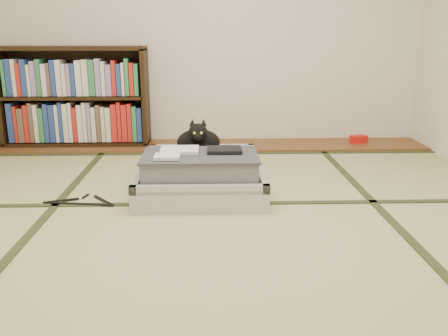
{
  "coord_description": "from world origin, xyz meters",
  "views": [
    {
      "loc": [
        -0.04,
        -2.41,
        1.03
      ],
      "look_at": [
        0.05,
        0.35,
        0.25
      ],
      "focal_mm": 38.0,
      "sensor_mm": 36.0,
      "label": 1
    }
  ],
  "objects": [
    {
      "name": "floor",
      "position": [
        0.0,
        0.0,
        0.0
      ],
      "size": [
        4.5,
        4.5,
        0.0
      ],
      "primitive_type": "plane",
      "color": "tan",
      "rests_on": "ground"
    },
    {
      "name": "wood_strip",
      "position": [
        0.0,
        2.0,
        0.01
      ],
      "size": [
        4.0,
        0.5,
        0.02
      ],
      "primitive_type": "cube",
      "color": "brown",
      "rests_on": "ground"
    },
    {
      "name": "red_item",
      "position": [
        1.41,
        2.03,
        0.06
      ],
      "size": [
        0.17,
        0.13,
        0.07
      ],
      "primitive_type": "cube",
      "rotation": [
        0.0,
        0.0,
        0.32
      ],
      "color": "red",
      "rests_on": "wood_strip"
    },
    {
      "name": "tatami_borders",
      "position": [
        0.0,
        0.49,
        0.0
      ],
      "size": [
        4.0,
        4.5,
        0.01
      ],
      "color": "#2D381E",
      "rests_on": "ground"
    },
    {
      "name": "bookcase",
      "position": [
        -1.29,
        2.07,
        0.45
      ],
      "size": [
        1.35,
        0.31,
        0.92
      ],
      "color": "black",
      "rests_on": "wood_strip"
    },
    {
      "name": "suitcase",
      "position": [
        -0.1,
        0.72,
        0.11
      ],
      "size": [
        0.83,
        1.1,
        0.33
      ],
      "color": "silver",
      "rests_on": "floor"
    },
    {
      "name": "cat",
      "position": [
        -0.12,
        1.01,
        0.27
      ],
      "size": [
        0.37,
        0.37,
        0.3
      ],
      "color": "black",
      "rests_on": "suitcase"
    },
    {
      "name": "cable_coil",
      "position": [
        0.07,
        1.03,
        0.17
      ],
      "size": [
        0.11,
        0.11,
        0.03
      ],
      "color": "white",
      "rests_on": "suitcase"
    },
    {
      "name": "hanger",
      "position": [
        -0.85,
        0.44,
        0.01
      ],
      "size": [
        0.46,
        0.23,
        0.01
      ],
      "color": "black",
      "rests_on": "floor"
    }
  ]
}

